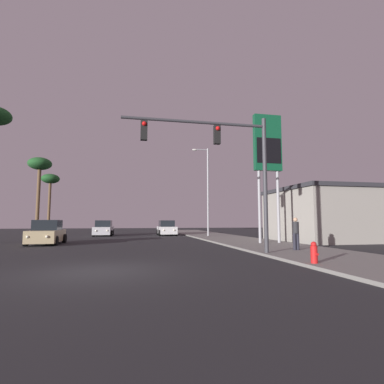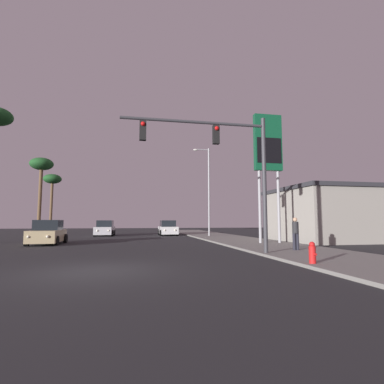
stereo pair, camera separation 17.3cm
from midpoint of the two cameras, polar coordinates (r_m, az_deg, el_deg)
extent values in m
plane|color=#28282B|center=(10.35, -17.56, -14.22)|extent=(120.00, 120.00, 0.00)
cube|color=gray|center=(21.90, 11.73, -9.49)|extent=(5.00, 60.00, 0.12)
cube|color=gray|center=(27.73, 26.61, -4.15)|extent=(10.00, 8.00, 4.00)
cube|color=#2D2D33|center=(27.84, 26.42, 0.27)|extent=(10.30, 8.30, 0.30)
cube|color=#B7B7BC|center=(34.21, -16.12, -7.06)|extent=(1.94, 4.26, 0.80)
cube|color=black|center=(34.35, -16.07, -5.80)|extent=(1.67, 2.05, 0.70)
cylinder|color=black|center=(33.02, -17.90, -7.52)|extent=(0.24, 0.64, 0.64)
cylinder|color=black|center=(32.85, -14.76, -7.62)|extent=(0.24, 0.64, 0.64)
cylinder|color=black|center=(35.60, -17.40, -7.37)|extent=(0.24, 0.64, 0.64)
cylinder|color=black|center=(35.45, -14.49, -7.46)|extent=(0.24, 0.64, 0.64)
sphere|color=#F2EACC|center=(32.16, -17.45, -7.04)|extent=(0.18, 0.18, 0.18)
sphere|color=#F2EACC|center=(32.05, -15.45, -7.10)|extent=(0.18, 0.18, 0.18)
cube|color=tan|center=(23.17, -25.64, -7.55)|extent=(1.95, 4.26, 0.80)
cube|color=black|center=(23.30, -25.47, -5.69)|extent=(1.67, 2.06, 0.70)
cylinder|color=black|center=(22.18, -28.79, -8.20)|extent=(0.24, 0.64, 0.64)
cylinder|color=black|center=(21.71, -24.21, -8.46)|extent=(0.24, 0.64, 0.64)
cylinder|color=black|center=(24.67, -26.94, -7.94)|extent=(0.24, 0.64, 0.64)
cylinder|color=black|center=(24.25, -22.80, -8.16)|extent=(0.24, 0.64, 0.64)
sphere|color=#F2EACC|center=(21.28, -28.54, -7.51)|extent=(0.18, 0.18, 0.18)
sphere|color=#F2EACC|center=(20.98, -25.61, -7.68)|extent=(0.18, 0.18, 0.18)
cube|color=silver|center=(34.29, -4.47, -7.25)|extent=(1.87, 4.23, 0.80)
cube|color=black|center=(34.42, -4.49, -6.00)|extent=(1.63, 2.03, 0.70)
cylinder|color=black|center=(32.91, -5.79, -7.77)|extent=(0.24, 0.64, 0.64)
cylinder|color=black|center=(33.12, -2.66, -7.77)|extent=(0.24, 0.64, 0.64)
cylinder|color=black|center=(35.50, -6.18, -7.60)|extent=(0.24, 0.64, 0.64)
cylinder|color=black|center=(35.70, -3.27, -7.61)|extent=(0.24, 0.64, 0.64)
sphere|color=#F2EACC|center=(32.12, -5.04, -7.27)|extent=(0.18, 0.18, 0.18)
sphere|color=#F2EACC|center=(32.25, -3.05, -7.28)|extent=(0.18, 0.18, 0.18)
cylinder|color=#38383D|center=(14.80, 13.96, 1.46)|extent=(0.20, 0.20, 6.50)
cylinder|color=#38383D|center=(14.37, 0.88, 13.18)|extent=(6.83, 0.14, 0.14)
cube|color=black|center=(14.44, 4.94, 10.82)|extent=(0.30, 0.24, 0.90)
sphere|color=red|center=(14.39, 5.09, 12.00)|extent=(0.20, 0.20, 0.20)
cube|color=black|center=(13.93, -8.99, 11.49)|extent=(0.30, 0.24, 0.90)
sphere|color=red|center=(13.88, -8.95, 12.72)|extent=(0.20, 0.20, 0.20)
cylinder|color=#99999E|center=(30.74, 3.42, 0.08)|extent=(0.18, 0.18, 9.00)
cylinder|color=#99999E|center=(31.30, 2.12, 8.06)|extent=(1.40, 0.10, 0.10)
ellipsoid|color=silver|center=(31.14, 0.85, 8.03)|extent=(0.50, 0.24, 0.20)
cylinder|color=#99999E|center=(21.11, 13.03, -2.66)|extent=(0.20, 0.20, 5.00)
cylinder|color=#99999E|center=(21.71, 16.41, -2.65)|extent=(0.20, 0.20, 5.00)
cube|color=#0F4C2D|center=(22.08, 14.45, 9.09)|extent=(2.00, 0.40, 4.00)
cube|color=black|center=(21.75, 14.73, 7.69)|extent=(1.80, 0.03, 1.80)
cylinder|color=red|center=(11.62, 22.35, -10.99)|extent=(0.24, 0.24, 0.60)
sphere|color=red|center=(11.59, 22.28, -9.22)|extent=(0.20, 0.20, 0.20)
cylinder|color=red|center=(11.48, 22.82, -10.90)|extent=(0.08, 0.10, 0.08)
cylinder|color=#23232D|center=(16.50, 19.19, -8.93)|extent=(0.16, 0.16, 0.85)
cylinder|color=#23232D|center=(16.59, 19.73, -8.89)|extent=(0.16, 0.16, 0.85)
cylinder|color=#262628|center=(16.52, 19.38, -6.40)|extent=(0.32, 0.32, 0.60)
sphere|color=tan|center=(16.51, 19.33, -4.98)|extent=(0.22, 0.22, 0.22)
cylinder|color=brown|center=(35.59, -26.89, -1.71)|extent=(0.36, 0.36, 7.24)
ellipsoid|color=#1E5123|center=(36.05, -26.60, 4.80)|extent=(2.40, 2.40, 1.32)
cylinder|color=brown|center=(45.58, -25.15, -2.67)|extent=(0.36, 0.36, 6.97)
ellipsoid|color=#1E5123|center=(45.92, -24.95, 2.28)|extent=(2.40, 2.40, 1.32)
camera|label=1|loc=(0.09, -89.74, -0.03)|focal=28.00mm
camera|label=2|loc=(0.09, 90.26, 0.03)|focal=28.00mm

